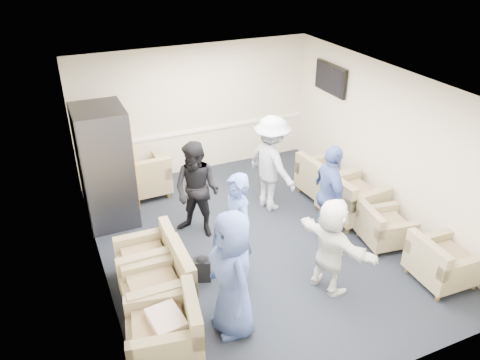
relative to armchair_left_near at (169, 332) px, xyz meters
name	(u,v)px	position (x,y,z in m)	size (l,w,h in m)	color
floor	(257,242)	(2.01, 1.67, -0.35)	(6.00, 6.00, 0.00)	black
ceiling	(260,87)	(2.01, 1.67, 2.35)	(6.00, 6.00, 0.00)	white
back_wall	(196,110)	(2.01, 4.67, 1.00)	(5.00, 0.02, 2.70)	beige
front_wall	(384,292)	(2.01, -1.33, 1.00)	(5.00, 0.02, 2.70)	beige
left_wall	(94,205)	(-0.49, 1.67, 1.00)	(0.02, 6.00, 2.70)	beige
right_wall	(388,145)	(4.51, 1.67, 1.00)	(0.02, 6.00, 2.70)	beige
chair_rail	(197,131)	(2.01, 4.65, 0.55)	(4.98, 0.04, 0.06)	white
tv	(331,79)	(4.45, 3.47, 1.70)	(0.10, 1.00, 0.58)	black
armchair_left_near	(169,332)	(0.00, 0.00, 0.00)	(1.02, 1.02, 0.71)	#8A7C59
armchair_left_mid	(161,286)	(0.14, 0.84, 0.01)	(0.91, 0.91, 0.73)	#8A7C59
armchair_left_far	(152,261)	(0.17, 1.44, -0.01)	(0.88, 0.88, 0.68)	#8A7C59
armchair_right_near	(440,263)	(4.05, -0.31, -0.02)	(0.85, 0.85, 0.66)	#8A7C59
armchair_right_midnear	(383,228)	(3.89, 0.81, -0.05)	(0.85, 0.85, 0.60)	#8A7C59
armchair_right_midfar	(349,199)	(3.85, 1.70, 0.03)	(1.02, 1.02, 0.76)	#8A7C59
armchair_right_far	(324,179)	(3.87, 2.55, 0.01)	(0.98, 0.98, 0.72)	#8A7C59
armchair_corner	(144,178)	(0.67, 4.01, 0.02)	(0.94, 0.94, 0.74)	#8A7C59
vending_machine	(106,166)	(-0.09, 3.40, 0.71)	(0.86, 1.00, 2.12)	#46474D
backpack	(202,267)	(0.84, 1.15, -0.13)	(0.30, 0.25, 0.43)	black
pillow	(166,321)	(-0.01, 0.01, 0.19)	(0.49, 0.37, 0.14)	beige
person_front_left	(232,275)	(0.88, 0.08, 0.54)	(0.87, 0.57, 1.78)	#41579C
person_mid_left	(236,230)	(1.32, 0.96, 0.53)	(0.64, 0.42, 1.76)	#41579C
person_back_left	(197,190)	(1.19, 2.32, 0.50)	(0.83, 0.64, 1.70)	black
person_back_right	(271,164)	(2.73, 2.61, 0.56)	(1.17, 0.67, 1.81)	silver
person_mid_right	(330,195)	(3.10, 1.28, 0.52)	(1.02, 0.42, 1.73)	#41579C
person_front_right	(331,246)	(2.46, 0.25, 0.39)	(1.38, 0.44, 1.49)	white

